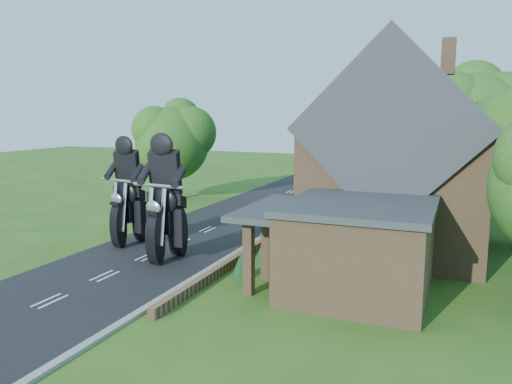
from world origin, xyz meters
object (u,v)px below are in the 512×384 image
at_px(motorcycle_follow, 130,229).
at_px(motorcycle_lead, 167,242).
at_px(garden_wall, 271,237).
at_px(annex, 355,246).
at_px(house, 398,162).

bearing_deg(motorcycle_follow, motorcycle_lead, 162.63).
xyz_separation_m(garden_wall, motorcycle_lead, (-3.13, -5.09, 0.67)).
bearing_deg(motorcycle_follow, annex, 178.27).
bearing_deg(motorcycle_lead, garden_wall, -115.60).
bearing_deg(motorcycle_lead, motorcycle_follow, -20.82).
bearing_deg(garden_wall, annex, -46.16).
distance_m(house, motorcycle_lead, 11.66).
height_order(garden_wall, motorcycle_lead, motorcycle_lead).
bearing_deg(house, motorcycle_follow, -160.48).
xyz_separation_m(house, motorcycle_lead, (-9.32, -6.09, -3.47)).
height_order(house, motorcycle_lead, house).
bearing_deg(house, annex, -95.24).
relative_size(garden_wall, house, 2.15).
bearing_deg(garden_wall, motorcycle_lead, -121.53).
xyz_separation_m(motorcycle_lead, motorcycle_follow, (-3.25, 1.64, -0.04)).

